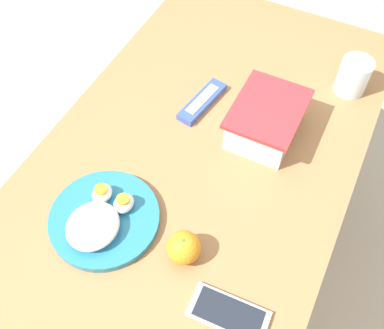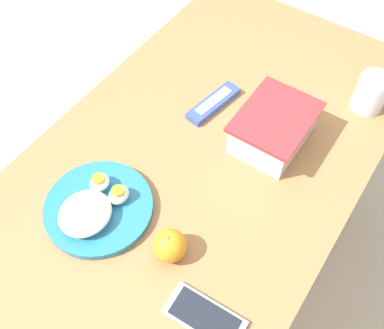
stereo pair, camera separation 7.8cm
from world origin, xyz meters
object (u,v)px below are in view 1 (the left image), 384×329
(orange_fruit, at_px, (184,248))
(candy_bar, at_px, (202,101))
(rice_plate, at_px, (102,219))
(cell_phone, at_px, (228,314))
(food_container, at_px, (266,122))
(drinking_glass, at_px, (353,76))

(orange_fruit, distance_m, candy_bar, 0.41)
(rice_plate, distance_m, cell_phone, 0.32)
(food_container, xyz_separation_m, orange_fruit, (0.37, -0.03, -0.00))
(orange_fruit, relative_size, cell_phone, 0.45)
(candy_bar, bearing_deg, orange_fruit, 20.56)
(food_container, height_order, cell_phone, food_container)
(candy_bar, bearing_deg, cell_phone, 30.92)
(cell_phone, height_order, drinking_glass, drinking_glass)
(food_container, distance_m, orange_fruit, 0.37)
(orange_fruit, bearing_deg, rice_plate, -86.07)
(food_container, bearing_deg, rice_plate, -29.20)
(cell_phone, bearing_deg, drinking_glass, 176.10)
(rice_plate, distance_m, candy_bar, 0.40)
(rice_plate, distance_m, drinking_glass, 0.71)
(orange_fruit, bearing_deg, candy_bar, -159.44)
(food_container, distance_m, drinking_glass, 0.28)
(candy_bar, relative_size, cell_phone, 1.08)
(rice_plate, xyz_separation_m, cell_phone, (0.06, 0.31, -0.01))
(rice_plate, bearing_deg, candy_bar, 174.32)
(rice_plate, height_order, drinking_glass, drinking_glass)
(candy_bar, bearing_deg, rice_plate, -5.68)
(candy_bar, relative_size, drinking_glass, 1.76)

